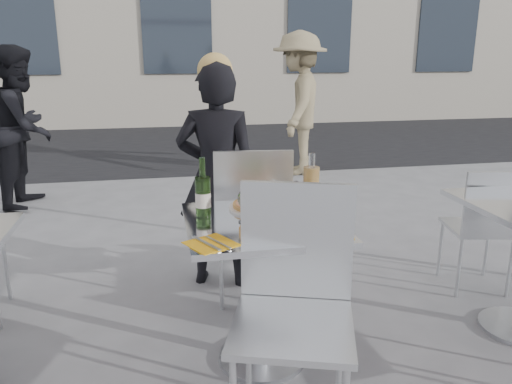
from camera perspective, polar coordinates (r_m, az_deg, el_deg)
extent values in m
plane|color=slate|center=(2.70, 0.64, -18.52)|extent=(80.00, 80.00, 0.00)
cube|color=black|center=(8.83, -7.95, 5.61)|extent=(24.00, 5.00, 0.00)
cylinder|color=#B7BABF|center=(2.70, 0.64, -18.31)|extent=(0.44, 0.44, 0.02)
cylinder|color=#B7BABF|center=(2.51, 0.67, -11.52)|extent=(0.07, 0.07, 0.72)
cube|color=silver|center=(2.37, 0.70, -3.64)|extent=(0.72, 0.72, 0.03)
cylinder|color=silver|center=(3.42, 2.44, -6.31)|extent=(0.03, 0.03, 0.48)
cylinder|color=silver|center=(3.39, -4.08, -6.50)|extent=(0.03, 0.03, 0.48)
cylinder|color=silver|center=(3.06, 3.32, -9.00)|extent=(0.03, 0.03, 0.48)
cylinder|color=silver|center=(3.04, -4.00, -9.23)|extent=(0.03, 0.03, 0.48)
cube|color=silver|center=(3.13, -0.59, -3.47)|extent=(0.50, 0.50, 0.03)
cube|color=silver|center=(2.84, -0.29, -0.04)|extent=(0.45, 0.08, 0.48)
cylinder|color=silver|center=(2.30, -0.86, -17.90)|extent=(0.03, 0.03, 0.50)
cylinder|color=silver|center=(2.28, 9.56, -18.36)|extent=(0.03, 0.03, 0.50)
cube|color=silver|center=(1.98, 4.17, -15.16)|extent=(0.58, 0.58, 0.03)
cube|color=silver|center=(2.07, 4.67, -5.57)|extent=(0.45, 0.17, 0.50)
cylinder|color=silver|center=(3.53, -26.72, -7.36)|extent=(0.03, 0.03, 0.48)
cylinder|color=silver|center=(3.85, 24.85, -5.86)|extent=(0.02, 0.02, 0.41)
cylinder|color=silver|center=(3.72, 20.30, -6.08)|extent=(0.02, 0.02, 0.41)
cylinder|color=silver|center=(3.58, 27.03, -7.71)|extent=(0.02, 0.02, 0.41)
cylinder|color=silver|center=(3.44, 22.18, -8.04)|extent=(0.02, 0.02, 0.41)
cube|color=silver|center=(3.57, 23.96, -3.74)|extent=(0.44, 0.44, 0.02)
cube|color=silver|center=(3.35, 25.67, -1.29)|extent=(0.38, 0.09, 0.41)
imported|color=black|center=(3.25, -4.44, 1.68)|extent=(0.61, 0.48, 1.47)
imported|color=black|center=(5.55, -25.03, 6.73)|extent=(0.70, 0.85, 1.59)
imported|color=#8E7E5B|center=(6.42, 4.89, 9.98)|extent=(1.03, 1.31, 1.78)
cylinder|color=#E4A958|center=(2.22, 2.13, -4.34)|extent=(0.32, 0.32, 0.02)
cylinder|color=beige|center=(2.22, 2.13, -4.10)|extent=(0.28, 0.28, 0.00)
cylinder|color=white|center=(2.54, 0.41, -1.76)|extent=(0.31, 0.31, 0.01)
cylinder|color=#E4A958|center=(2.54, 0.41, -1.44)|extent=(0.27, 0.27, 0.02)
cylinder|color=beige|center=(2.54, 0.41, -1.23)|extent=(0.24, 0.24, 0.00)
cylinder|color=white|center=(2.41, 1.07, -2.80)|extent=(0.22, 0.22, 0.01)
ellipsoid|color=#1C6D1B|center=(2.39, 1.08, -1.92)|extent=(0.15, 0.15, 0.08)
sphere|color=#B21914|center=(2.42, 1.91, -1.49)|extent=(0.03, 0.03, 0.03)
cylinder|color=#2F531F|center=(2.39, -6.07, -0.64)|extent=(0.07, 0.07, 0.20)
cone|color=#2F531F|center=(2.37, -6.14, 1.68)|extent=(0.07, 0.07, 0.03)
cylinder|color=#2F531F|center=(2.36, -6.17, 2.75)|extent=(0.03, 0.03, 0.10)
cylinder|color=silver|center=(2.40, -6.06, -0.87)|extent=(0.07, 0.07, 0.07)
cylinder|color=#E9B863|center=(2.52, 6.31, 0.42)|extent=(0.08, 0.08, 0.22)
cylinder|color=white|center=(2.49, 6.40, 3.53)|extent=(0.03, 0.03, 0.08)
cylinder|color=white|center=(2.43, 5.87, -1.71)|extent=(0.06, 0.06, 0.09)
cylinder|color=silver|center=(2.42, 5.91, -0.51)|extent=(0.06, 0.06, 0.02)
cylinder|color=white|center=(2.34, -1.29, -3.42)|extent=(0.06, 0.06, 0.00)
cylinder|color=white|center=(2.33, -1.30, -2.42)|extent=(0.01, 0.01, 0.09)
ellipsoid|color=white|center=(2.31, -1.31, -0.77)|extent=(0.07, 0.07, 0.08)
ellipsoid|color=beige|center=(2.31, -1.31, -1.01)|extent=(0.05, 0.05, 0.05)
cylinder|color=white|center=(2.42, 0.42, -2.82)|extent=(0.06, 0.06, 0.00)
cylinder|color=white|center=(2.40, 0.42, -1.85)|extent=(0.01, 0.01, 0.09)
ellipsoid|color=white|center=(2.38, 0.42, -0.24)|extent=(0.07, 0.07, 0.08)
ellipsoid|color=beige|center=(2.39, 0.42, -0.47)|extent=(0.05, 0.05, 0.05)
cylinder|color=white|center=(2.36, 2.57, -3.28)|extent=(0.06, 0.06, 0.00)
cylinder|color=white|center=(2.35, 2.58, -2.29)|extent=(0.01, 0.01, 0.09)
ellipsoid|color=white|center=(2.33, 2.60, -0.65)|extent=(0.07, 0.07, 0.08)
ellipsoid|color=#4B0A0E|center=(2.33, 2.60, -0.88)|extent=(0.05, 0.05, 0.05)
cylinder|color=white|center=(2.51, 4.53, -2.17)|extent=(0.06, 0.06, 0.00)
cylinder|color=white|center=(2.50, 4.56, -1.23)|extent=(0.01, 0.01, 0.09)
ellipsoid|color=white|center=(2.48, 4.59, 0.32)|extent=(0.07, 0.07, 0.08)
ellipsoid|color=#4B0A0E|center=(2.48, 4.59, 0.10)|extent=(0.05, 0.05, 0.05)
cube|color=yellow|center=(2.09, -5.19, -5.89)|extent=(0.24, 0.24, 0.00)
cube|color=#B7BABF|center=(2.09, -5.74, -5.82)|extent=(0.11, 0.18, 0.00)
cube|color=#B7BABF|center=(2.09, -4.37, -5.74)|extent=(0.09, 0.16, 0.00)
cube|color=yellow|center=(2.24, 8.60, -4.50)|extent=(0.22, 0.22, 0.00)
cube|color=#B7BABF|center=(2.23, 8.12, -4.45)|extent=(0.06, 0.20, 0.00)
cube|color=#B7BABF|center=(2.25, 9.33, -4.35)|extent=(0.05, 0.18, 0.00)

